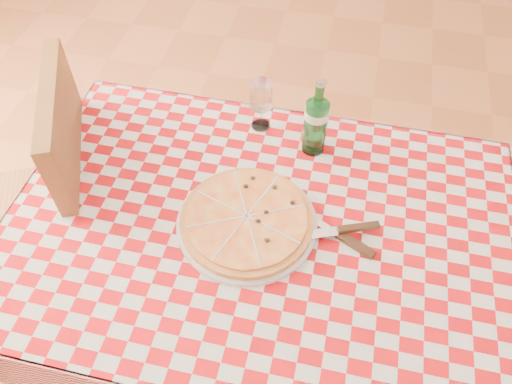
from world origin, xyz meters
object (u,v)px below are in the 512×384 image
wine_glass (261,105)px  pizza_plate (247,219)px  water_bottle (316,117)px  chair_far (54,201)px  dining_table (258,247)px

wine_glass → pizza_plate: bearing=-83.0°
water_bottle → chair_far: bearing=-163.9°
chair_far → wine_glass: bearing=-179.2°
dining_table → pizza_plate: bearing=-175.6°
dining_table → pizza_plate: size_ratio=3.35×
chair_far → water_bottle: size_ratio=4.10×
dining_table → water_bottle: size_ratio=4.95×
dining_table → wine_glass: size_ratio=7.48×
chair_far → water_bottle: 0.86m
pizza_plate → water_bottle: bearing=68.2°
chair_far → pizza_plate: chair_far is taller
pizza_plate → wine_glass: (-0.04, 0.36, 0.06)m
water_bottle → wine_glass: bearing=160.6°
chair_far → wine_glass: 0.71m
pizza_plate → water_bottle: (0.12, 0.30, 0.10)m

